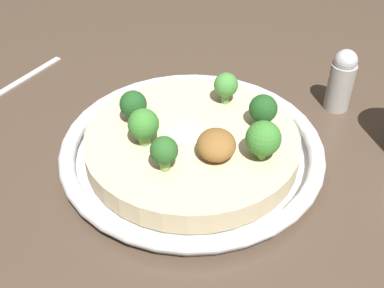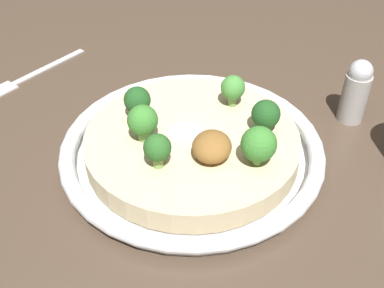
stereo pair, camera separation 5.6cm
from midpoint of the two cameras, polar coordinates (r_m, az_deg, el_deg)
ground_plane at (r=0.57m, az=2.79°, el=-1.80°), size 6.00×6.00×0.00m
risotto_bowl at (r=0.56m, az=2.84°, el=-0.50°), size 0.31×0.31×0.04m
cheese_sprinkle at (r=0.55m, az=2.13°, el=1.89°), size 0.04×0.04×0.01m
crispy_onion_garnish at (r=0.51m, az=5.49°, el=-0.43°), size 0.05×0.04×0.03m
broccoli_left at (r=0.59m, az=7.61°, el=6.47°), size 0.03×0.03×0.04m
broccoli_front_left at (r=0.56m, az=-3.70°, el=5.02°), size 0.03×0.03×0.04m
broccoli_back_left at (r=0.55m, az=11.62°, el=3.33°), size 0.03×0.03×0.04m
broccoli_front_right at (r=0.53m, az=-2.88°, el=2.61°), size 0.03×0.03×0.04m
broccoli_back_right at (r=0.50m, az=11.08°, el=-0.18°), size 0.04×0.04×0.05m
broccoli_right at (r=0.49m, az=-0.91°, el=-0.69°), size 0.03×0.03×0.04m
fork_utensil at (r=0.74m, az=-17.44°, el=7.30°), size 0.17×0.11×0.00m
pepper_shaker at (r=0.65m, az=21.21°, el=5.80°), size 0.03×0.03×0.09m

